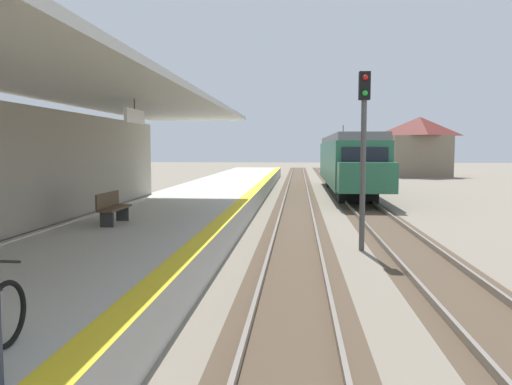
# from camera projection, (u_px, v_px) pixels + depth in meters

# --- Properties ---
(station_platform) EXTENTS (5.00, 80.00, 0.91)m
(station_platform) POSITION_uv_depth(u_px,v_px,m) (161.00, 227.00, 16.42)
(station_platform) COLOR #B7B5AD
(station_platform) RESTS_ON ground
(station_building_with_canopy) EXTENTS (4.85, 24.00, 4.43)m
(station_building_with_canopy) POSITION_uv_depth(u_px,v_px,m) (14.00, 164.00, 11.06)
(station_building_with_canopy) COLOR #4C4C4C
(station_building_with_canopy) RESTS_ON ground
(track_pair_nearest_platform) EXTENTS (2.34, 120.00, 0.16)m
(track_pair_nearest_platform) POSITION_uv_depth(u_px,v_px,m) (296.00, 223.00, 20.06)
(track_pair_nearest_platform) COLOR #4C3D2D
(track_pair_nearest_platform) RESTS_ON ground
(track_pair_middle) EXTENTS (2.34, 120.00, 0.16)m
(track_pair_middle) POSITION_uv_depth(u_px,v_px,m) (382.00, 224.00, 19.77)
(track_pair_middle) COLOR #4C3D2D
(track_pair_middle) RESTS_ON ground
(approaching_train) EXTENTS (2.93, 19.60, 4.76)m
(approaching_train) POSITION_uv_depth(u_px,v_px,m) (348.00, 161.00, 33.74)
(approaching_train) COLOR #286647
(approaching_train) RESTS_ON ground
(rail_signal_post) EXTENTS (0.32, 0.34, 5.20)m
(rail_signal_post) POSITION_uv_depth(u_px,v_px,m) (363.00, 142.00, 14.50)
(rail_signal_post) COLOR #4C4C4C
(rail_signal_post) RESTS_ON ground
(platform_bench) EXTENTS (0.45, 1.60, 0.88)m
(platform_bench) POSITION_uv_depth(u_px,v_px,m) (112.00, 207.00, 13.99)
(platform_bench) COLOR brown
(platform_bench) RESTS_ON station_platform
(distant_trackside_house) EXTENTS (6.60, 5.28, 6.40)m
(distant_trackside_house) POSITION_uv_depth(u_px,v_px,m) (419.00, 146.00, 53.65)
(distant_trackside_house) COLOR #7F705B
(distant_trackside_house) RESTS_ON ground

